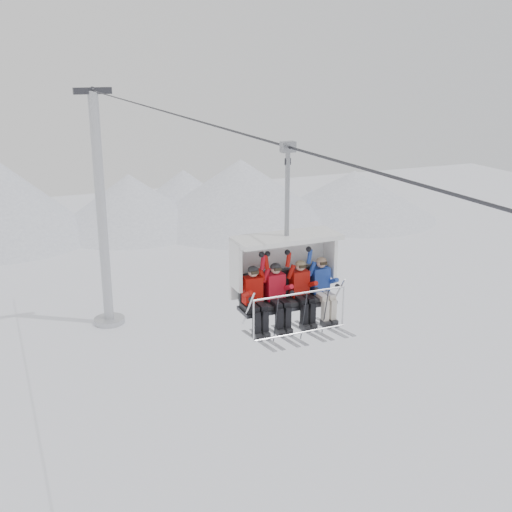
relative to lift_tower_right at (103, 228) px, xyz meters
name	(u,v)px	position (x,y,z in m)	size (l,w,h in m)	color
ridgeline	(43,207)	(-1.58, 20.05, -2.94)	(72.00, 21.00, 7.00)	white
lift_tower_right	(103,228)	(0.00, 0.00, 0.00)	(2.00, 1.80, 13.48)	#AFB1B7
haul_cable	(256,138)	(0.00, -22.00, 7.52)	(0.06, 0.06, 50.00)	#2F3035
chairlift_carrier	(284,267)	(0.00, -23.54, 4.88)	(2.31, 1.17, 3.98)	black
skier_far_left	(255,297)	(-0.82, -23.85, 4.42)	(0.40, 1.69, 1.58)	#BB0E07
skier_center_left	(277,294)	(-0.30, -23.85, 4.42)	(0.40, 1.69, 1.58)	red
skier_center_right	(302,290)	(0.30, -23.85, 4.41)	(0.39, 1.69, 1.56)	#B7140C
skier_far_right	(322,287)	(0.81, -23.85, 4.41)	(0.39, 1.69, 1.57)	#2141A4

